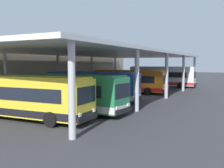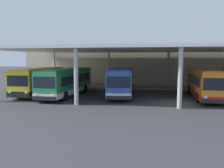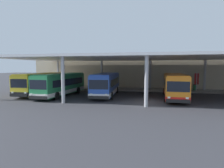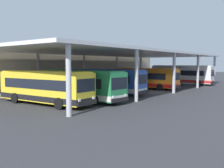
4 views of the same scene
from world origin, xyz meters
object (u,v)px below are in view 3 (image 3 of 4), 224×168
Objects in this scene: bus_middle_bay at (106,84)px; trash_bin at (195,87)px; banner_sign at (197,80)px; bus_far_bay at (174,86)px; bench_waiting at (175,87)px; bus_second_bay at (61,84)px; bus_nearest_bay at (41,83)px.

bus_middle_bay is 10.91× the size of trash_bin.
banner_sign is (0.08, -0.98, 1.30)m from trash_bin.
banner_sign is (4.11, 7.24, 0.32)m from bus_far_bay.
banner_sign reaches higher than bench_waiting.
bus_far_bay is at bearing -95.83° from bench_waiting.
bus_middle_bay reaches higher than bench_waiting.
bus_second_bay is 1.00× the size of bus_far_bay.
bus_second_bay is at bearing -154.38° from trash_bin.
bus_nearest_bay is 3.32× the size of banner_sign.
banner_sign is at bearing 60.44° from bus_far_bay.
bus_far_bay is 10.80× the size of trash_bin.
banner_sign is at bearing 23.15° from bus_second_bay.
bus_middle_bay is at bearing -149.57° from trash_bin.
bench_waiting is 3.20m from trash_bin.
bus_second_bay reaches higher than bench_waiting.
trash_bin is (3.20, 0.11, 0.01)m from bench_waiting.
bench_waiting is (10.09, 7.70, -0.99)m from bus_middle_bay.
banner_sign is at bearing -85.64° from trash_bin.
bus_far_bay is 9.21m from trash_bin.
trash_bin is at bearing 94.36° from banner_sign.
bus_nearest_bay is 19.31m from bus_far_bay.
bus_far_bay is (19.31, 0.15, 0.00)m from bus_nearest_bay.
bus_nearest_bay is 10.85× the size of trash_bin.
bus_second_bay is 15.53m from bus_far_bay.
trash_bin is at bearing 63.89° from bus_far_bay.
trash_bin is (13.30, 7.81, -0.98)m from bus_middle_bay.
bus_middle_bay is 15.45m from trash_bin.
trash_bin is 0.31× the size of banner_sign.
bench_waiting is 0.56× the size of banner_sign.
bus_nearest_bay is 10.06m from bus_middle_bay.
bus_nearest_bay is at bearing -179.57° from bus_far_bay.
bus_far_bay reaches higher than trash_bin.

